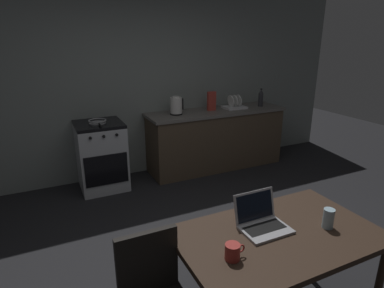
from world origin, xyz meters
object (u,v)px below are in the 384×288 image
Objects in this scene: dining_table at (278,243)px; cereal_box at (212,101)px; electric_kettle at (176,106)px; frying_pan at (97,121)px; drinking_glass at (328,218)px; bottle at (261,98)px; dish_rack at (234,105)px; laptop at (262,222)px; stove_oven at (101,156)px; coffee_mug at (233,252)px.

cereal_box reaches higher than dining_table.
electric_kettle reaches higher than frying_pan.
drinking_glass is at bearing -103.43° from cereal_box.
bottle is 2.08× the size of drinking_glass.
frying_pan is 2.10m from dish_rack.
laptop is 0.94× the size of dish_rack.
bottle reaches higher than stove_oven.
bottle reaches higher than laptop.
dish_rack reaches higher than dining_table.
stove_oven is 2.26× the size of frying_pan.
frying_pan is (-2.55, 0.02, -0.11)m from bottle.
electric_kettle is 1.92× the size of drinking_glass.
stove_oven is at bearing -179.23° from cereal_box.
cereal_box is 0.84× the size of dish_rack.
bottle reaches higher than dish_rack.
cereal_box is at bearing 63.45° from coffee_mug.
cereal_box is at bearing 177.12° from dish_rack.
coffee_mug is 3.42m from dish_rack.
frying_pan reaches higher than coffee_mug.
electric_kettle is 2.88m from drinking_glass.
dish_rack is at bearing -2.88° from cereal_box.
electric_kettle is at bearing 0.13° from stove_oven.
bottle is 2.55m from frying_pan.
coffee_mug is (-0.35, -0.19, 0.00)m from laptop.
dish_rack is at bearing 69.25° from drinking_glass.
drinking_glass is (0.99, -2.87, 0.36)m from stove_oven.
laptop is at bearing -119.07° from dish_rack.
drinking_glass is at bearing 0.27° from coffee_mug.
cereal_box reaches higher than laptop.
bottle reaches higher than drinking_glass.
stove_oven is at bearing 62.23° from frying_pan.
frying_pan is (-0.60, 2.66, 0.15)m from laptop.
dining_table is at bearing -76.85° from stove_oven.
bottle is (1.89, 2.74, 0.38)m from dining_table.
dining_table is 9.78× the size of drinking_glass.
cereal_box reaches higher than dish_rack.
cereal_box reaches higher than electric_kettle.
stove_oven is 2.90m from coffee_mug.
electric_kettle is 0.77× the size of dish_rack.
electric_kettle is (0.51, 2.69, 0.25)m from laptop.
frying_pan is 1.70m from cereal_box.
dish_rack is (-0.46, 0.05, -0.09)m from bottle.
stove_oven is at bearing 93.14° from laptop.
drinking_glass reaches higher than dining_table.
electric_kettle is at bearing -178.04° from cereal_box.
frying_pan is 3.02m from drinking_glass.
drinking_glass reaches higher than coffee_mug.
coffee_mug is 0.38× the size of dish_rack.
bottle reaches higher than frying_pan.
coffee_mug is at bearing -168.19° from dining_table.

